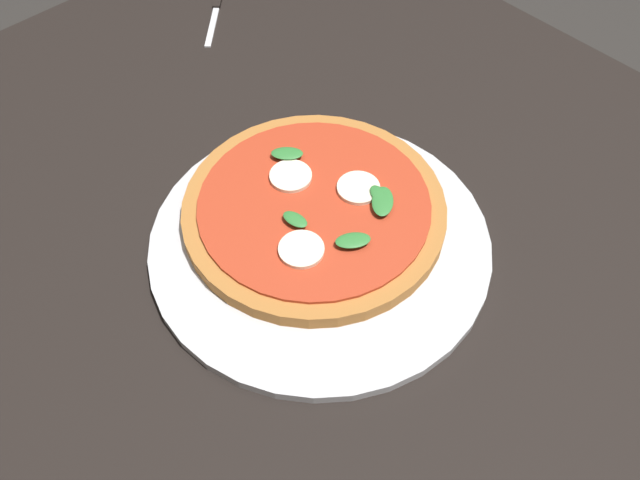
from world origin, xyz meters
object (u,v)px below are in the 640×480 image
(dining_table, at_px, (378,349))
(pizza, at_px, (314,209))
(serving_tray, at_px, (320,242))
(knife, at_px, (217,4))

(dining_table, xyz_separation_m, pizza, (0.14, -0.03, 0.10))
(dining_table, relative_size, serving_tray, 3.81)
(serving_tray, relative_size, knife, 3.00)
(dining_table, xyz_separation_m, serving_tray, (0.11, -0.01, 0.09))
(serving_tray, bearing_deg, knife, -24.35)
(knife, bearing_deg, serving_tray, 155.65)
(knife, bearing_deg, pizza, 156.26)
(dining_table, bearing_deg, pizza, -11.91)
(serving_tray, height_order, knife, serving_tray)
(dining_table, bearing_deg, knife, -20.96)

